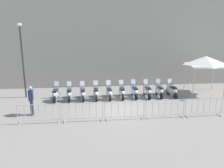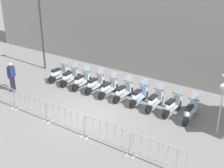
# 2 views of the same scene
# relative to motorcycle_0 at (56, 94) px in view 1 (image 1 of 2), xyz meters

# --- Properties ---
(ground_plane) EXTENTS (120.00, 120.00, 0.00)m
(ground_plane) POSITION_rel_motorcycle_0_xyz_m (4.53, -1.58, -0.45)
(ground_plane) COLOR gray
(building_facade) EXTENTS (28.03, 6.72, 10.10)m
(building_facade) POSITION_rel_motorcycle_0_xyz_m (3.43, 5.38, 4.60)
(building_facade) COLOR #9E998E
(building_facade) RESTS_ON ground
(motorcycle_0) EXTENTS (0.59, 1.72, 1.24)m
(motorcycle_0) POSITION_rel_motorcycle_0_xyz_m (0.00, 0.00, 0.00)
(motorcycle_0) COLOR black
(motorcycle_0) RESTS_ON ground
(motorcycle_1) EXTENTS (0.68, 1.71, 1.24)m
(motorcycle_1) POSITION_rel_motorcycle_0_xyz_m (0.94, 0.09, 0.00)
(motorcycle_1) COLOR black
(motorcycle_1) RESTS_ON ground
(motorcycle_2) EXTENTS (0.69, 1.71, 1.24)m
(motorcycle_2) POSITION_rel_motorcycle_0_xyz_m (1.88, 0.20, 0.00)
(motorcycle_2) COLOR black
(motorcycle_2) RESTS_ON ground
(motorcycle_3) EXTENTS (0.62, 1.72, 1.24)m
(motorcycle_3) POSITION_rel_motorcycle_0_xyz_m (2.79, 0.40, 0.00)
(motorcycle_3) COLOR black
(motorcycle_3) RESTS_ON ground
(motorcycle_4) EXTENTS (0.64, 1.72, 1.24)m
(motorcycle_4) POSITION_rel_motorcycle_0_xyz_m (3.72, 0.52, 0.00)
(motorcycle_4) COLOR black
(motorcycle_4) RESTS_ON ground
(motorcycle_5) EXTENTS (0.59, 1.72, 1.24)m
(motorcycle_5) POSITION_rel_motorcycle_0_xyz_m (4.64, 0.71, 0.00)
(motorcycle_5) COLOR black
(motorcycle_5) RESTS_ON ground
(motorcycle_6) EXTENTS (0.63, 1.72, 1.24)m
(motorcycle_6) POSITION_rel_motorcycle_0_xyz_m (5.56, 0.92, 0.00)
(motorcycle_6) COLOR black
(motorcycle_6) RESTS_ON ground
(motorcycle_7) EXTENTS (0.64, 1.72, 1.24)m
(motorcycle_7) POSITION_rel_motorcycle_0_xyz_m (6.50, 0.99, 0.00)
(motorcycle_7) COLOR black
(motorcycle_7) RESTS_ON ground
(motorcycle_8) EXTENTS (0.57, 1.73, 1.24)m
(motorcycle_8) POSITION_rel_motorcycle_0_xyz_m (7.41, 1.18, 0.00)
(motorcycle_8) COLOR black
(motorcycle_8) RESTS_ON ground
(motorcycle_9) EXTENTS (0.70, 1.71, 1.24)m
(motorcycle_9) POSITION_rel_motorcycle_0_xyz_m (8.36, 1.24, 0.00)
(motorcycle_9) COLOR black
(motorcycle_9) RESTS_ON ground
(barrier_segment_0) EXTENTS (2.17, 0.75, 1.07)m
(barrier_segment_0) POSITION_rel_motorcycle_0_xyz_m (0.29, -3.94, 0.07)
(barrier_segment_0) COLOR #B2B5B7
(barrier_segment_0) RESTS_ON ground
(barrier_segment_1) EXTENTS (2.17, 0.75, 1.07)m
(barrier_segment_1) POSITION_rel_motorcycle_0_xyz_m (2.54, -3.58, 0.07)
(barrier_segment_1) COLOR #B2B5B7
(barrier_segment_1) RESTS_ON ground
(barrier_segment_2) EXTENTS (2.17, 0.75, 1.07)m
(barrier_segment_2) POSITION_rel_motorcycle_0_xyz_m (4.78, -3.23, 0.07)
(barrier_segment_2) COLOR #B2B5B7
(barrier_segment_2) RESTS_ON ground
(barrier_segment_3) EXTENTS (2.17, 0.75, 1.07)m
(barrier_segment_3) POSITION_rel_motorcycle_0_xyz_m (7.03, -2.88, 0.07)
(barrier_segment_3) COLOR #B2B5B7
(barrier_segment_3) RESTS_ON ground
(barrier_segment_4) EXTENTS (2.17, 0.75, 1.07)m
(barrier_segment_4) POSITION_rel_motorcycle_0_xyz_m (9.28, -2.52, 0.07)
(barrier_segment_4) COLOR #B2B5B7
(barrier_segment_4) RESTS_ON ground
(street_lamp) EXTENTS (0.36, 0.36, 5.26)m
(street_lamp) POSITION_rel_motorcycle_0_xyz_m (-2.40, 0.65, 2.76)
(street_lamp) COLOR #2D332D
(street_lamp) RESTS_ON ground
(officer_near_row_end) EXTENTS (0.29, 0.54, 1.73)m
(officer_near_row_end) POSITION_rel_motorcycle_0_xyz_m (-0.56, -2.76, 0.53)
(officer_near_row_end) COLOR #23232D
(officer_near_row_end) RESTS_ON ground
(canopy_tent) EXTENTS (2.48, 2.48, 2.91)m
(canopy_tent) POSITION_rel_motorcycle_0_xyz_m (10.92, 2.24, 2.06)
(canopy_tent) COLOR silver
(canopy_tent) RESTS_ON ground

